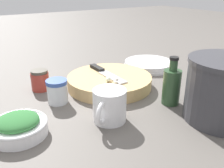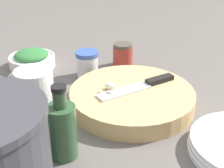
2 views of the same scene
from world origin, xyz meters
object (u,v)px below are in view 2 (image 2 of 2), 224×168
(chef_knife, at_px, (142,85))
(oil_bottle, at_px, (62,129))
(herb_bowl, at_px, (32,59))
(honey_jar, at_px, (123,55))
(garlic_cloves, at_px, (108,88))
(coffee_mug, at_px, (34,87))
(spice_jar, at_px, (87,64))
(cutting_board, at_px, (132,98))

(chef_knife, distance_m, oil_bottle, 0.26)
(oil_bottle, bearing_deg, herb_bowl, -8.43)
(chef_knife, distance_m, honey_jar, 0.23)
(chef_knife, xyz_separation_m, honey_jar, (0.22, -0.08, -0.01))
(chef_knife, bearing_deg, honey_jar, -20.66)
(garlic_cloves, bearing_deg, oil_bottle, 126.50)
(coffee_mug, bearing_deg, chef_knife, -117.12)
(oil_bottle, bearing_deg, spice_jar, -32.26)
(garlic_cloves, height_order, coffee_mug, coffee_mug)
(chef_knife, distance_m, herb_bowl, 0.39)
(cutting_board, bearing_deg, coffee_mug, 58.97)
(oil_bottle, bearing_deg, garlic_cloves, -53.50)
(chef_knife, relative_size, honey_jar, 2.96)
(cutting_board, xyz_separation_m, oil_bottle, (-0.10, 0.21, 0.04))
(garlic_cloves, relative_size, herb_bowl, 0.36)
(honey_jar, bearing_deg, chef_knife, 160.99)
(garlic_cloves, relative_size, spice_jar, 0.67)
(cutting_board, height_order, chef_knife, chef_knife)
(cutting_board, bearing_deg, spice_jar, 6.81)
(herb_bowl, height_order, oil_bottle, oil_bottle)
(garlic_cloves, bearing_deg, herb_bowl, 16.34)
(honey_jar, bearing_deg, spice_jar, 97.08)
(spice_jar, bearing_deg, coffee_mug, 114.35)
(garlic_cloves, bearing_deg, honey_jar, -38.71)
(spice_jar, height_order, coffee_mug, coffee_mug)
(chef_knife, xyz_separation_m, garlic_cloves, (0.02, 0.08, 0.00))
(coffee_mug, bearing_deg, herb_bowl, -14.11)
(honey_jar, bearing_deg, cutting_board, 154.52)
(cutting_board, height_order, coffee_mug, coffee_mug)
(herb_bowl, distance_m, coffee_mug, 0.24)
(herb_bowl, bearing_deg, garlic_cloves, -163.66)
(herb_bowl, height_order, honey_jar, honey_jar)
(coffee_mug, relative_size, honey_jar, 1.57)
(oil_bottle, bearing_deg, honey_jar, -45.28)
(herb_bowl, distance_m, spice_jar, 0.19)
(herb_bowl, distance_m, oil_bottle, 0.45)
(herb_bowl, bearing_deg, chef_knife, -152.95)
(chef_knife, height_order, herb_bowl, same)
(chef_knife, xyz_separation_m, coffee_mug, (0.12, 0.24, -0.00))
(spice_jar, bearing_deg, oil_bottle, 147.74)
(garlic_cloves, xyz_separation_m, herb_bowl, (0.33, 0.10, -0.02))
(garlic_cloves, height_order, herb_bowl, garlic_cloves)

